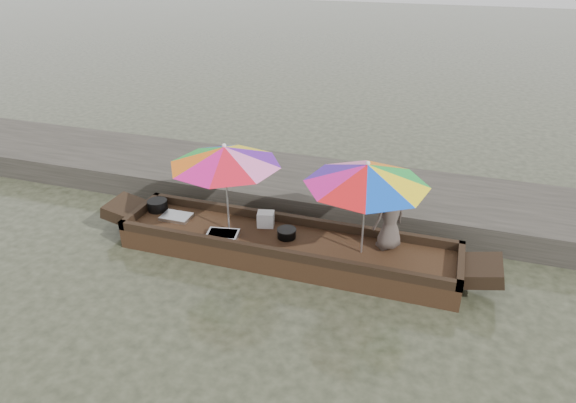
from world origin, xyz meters
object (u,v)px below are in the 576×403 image
(boat_hull, at_px, (286,248))
(tray_crayfish, at_px, (223,235))
(cooking_pot, at_px, (158,205))
(charcoal_grill, at_px, (287,234))
(umbrella_bow, at_px, (227,188))
(vendor, at_px, (390,217))
(umbrella_stern, at_px, (364,209))
(tray_scallop, at_px, (176,217))
(supply_bag, at_px, (266,219))

(boat_hull, bearing_deg, tray_crayfish, -164.48)
(cooking_pot, relative_size, charcoal_grill, 1.18)
(tray_crayfish, xyz_separation_m, umbrella_bow, (-0.01, 0.28, 0.73))
(vendor, xyz_separation_m, umbrella_stern, (-0.37, -0.28, 0.23))
(boat_hull, xyz_separation_m, umbrella_bow, (-1.02, 0.00, 0.95))
(cooking_pot, bearing_deg, tray_scallop, -20.30)
(vendor, bearing_deg, umbrella_bow, -38.35)
(tray_crayfish, bearing_deg, supply_bag, 47.92)
(charcoal_grill, height_order, supply_bag, supply_bag)
(tray_scallop, distance_m, supply_bag, 1.62)
(vendor, distance_m, umbrella_stern, 0.52)
(supply_bag, relative_size, umbrella_stern, 0.15)
(vendor, relative_size, umbrella_bow, 0.60)
(cooking_pot, bearing_deg, boat_hull, -5.46)
(boat_hull, xyz_separation_m, supply_bag, (-0.47, 0.32, 0.30))
(tray_crayfish, height_order, vendor, vendor)
(cooking_pot, relative_size, supply_bag, 1.28)
(supply_bag, distance_m, umbrella_bow, 0.90)
(cooking_pot, height_order, umbrella_stern, umbrella_stern)
(tray_scallop, relative_size, umbrella_stern, 0.27)
(tray_crayfish, relative_size, charcoal_grill, 1.70)
(supply_bag, bearing_deg, boat_hull, -33.64)
(tray_crayfish, height_order, charcoal_grill, charcoal_grill)
(boat_hull, height_order, cooking_pot, cooking_pot)
(boat_hull, height_order, vendor, vendor)
(tray_scallop, distance_m, charcoal_grill, 2.06)
(charcoal_grill, xyz_separation_m, vendor, (1.63, 0.23, 0.48))
(tray_scallop, distance_m, umbrella_stern, 3.40)
(umbrella_stern, bearing_deg, boat_hull, 180.00)
(cooking_pot, relative_size, tray_crayfish, 0.70)
(tray_scallop, xyz_separation_m, supply_bag, (1.60, 0.25, 0.10))
(charcoal_grill, bearing_deg, cooking_pot, 175.76)
(boat_hull, relative_size, umbrella_stern, 2.98)
(tray_scallop, bearing_deg, umbrella_stern, -1.16)
(boat_hull, bearing_deg, umbrella_bow, 180.00)
(umbrella_bow, bearing_deg, boat_hull, 0.00)
(supply_bag, xyz_separation_m, umbrella_stern, (1.72, -0.32, 0.65))
(boat_hull, relative_size, vendor, 5.11)
(cooking_pot, distance_m, vendor, 4.19)
(vendor, bearing_deg, umbrella_stern, -6.86)
(tray_crayfish, height_order, tray_scallop, tray_crayfish)
(charcoal_grill, distance_m, supply_bag, 0.53)
(cooking_pot, relative_size, tray_scallop, 0.70)
(boat_hull, bearing_deg, tray_scallop, 178.13)
(umbrella_bow, bearing_deg, tray_scallop, 176.31)
(supply_bag, bearing_deg, charcoal_grill, -29.25)
(vendor, bearing_deg, cooking_pot, -43.92)
(supply_bag, xyz_separation_m, umbrella_bow, (-0.55, -0.32, 0.65))
(vendor, height_order, umbrella_bow, umbrella_bow)
(tray_crayfish, height_order, supply_bag, supply_bag)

